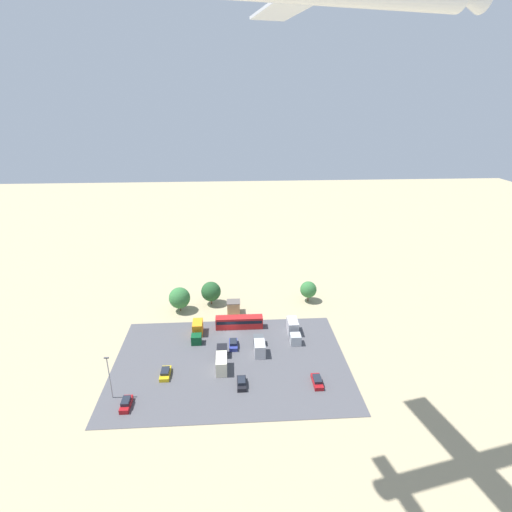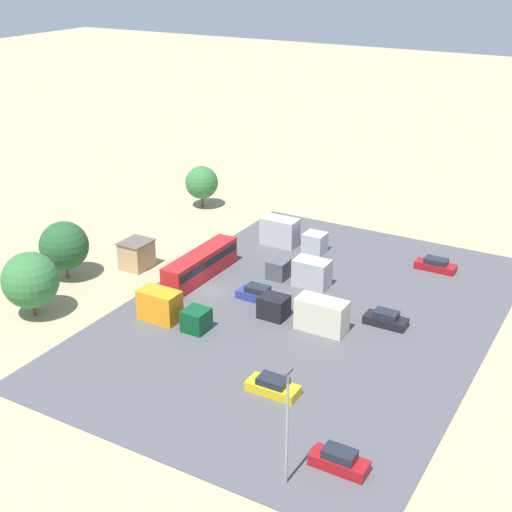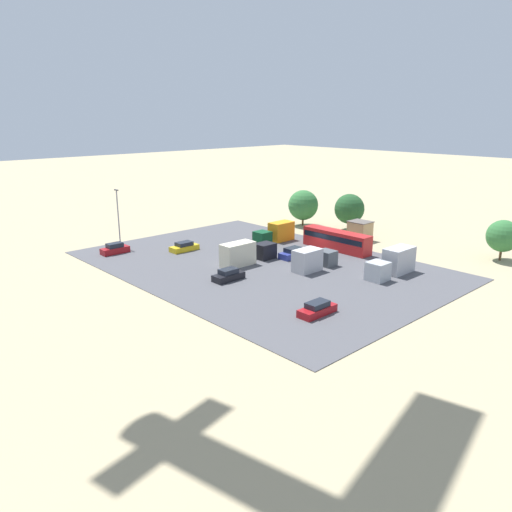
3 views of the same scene
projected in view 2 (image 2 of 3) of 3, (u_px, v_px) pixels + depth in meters
ground_plane at (208, 290)px, 78.20m from camera, size 400.00×400.00×0.00m
parking_lot_surface at (306, 316)px, 72.74m from camera, size 51.03×35.61×0.08m
shed_building at (137, 254)px, 83.05m from camera, size 3.61×3.21×3.31m
bus at (200, 264)px, 80.42m from camera, size 11.85×2.49×3.06m
parked_car_0 at (339, 461)px, 51.22m from camera, size 1.71×4.29×1.63m
parked_car_1 at (386, 319)px, 70.66m from camera, size 1.83×4.27×1.52m
parked_car_2 at (436, 265)px, 82.67m from camera, size 1.81×4.66×1.44m
parked_car_3 at (273, 386)px, 60.00m from camera, size 1.95×4.53×1.43m
parked_car_4 at (258, 294)px, 75.74m from camera, size 1.91×4.44×1.57m
parked_truck_0 at (302, 272)px, 79.08m from camera, size 2.40×7.20×3.07m
parked_truck_1 at (308, 313)px, 70.10m from camera, size 2.32×9.23×3.28m
parked_truck_2 at (290, 235)px, 88.76m from camera, size 2.46×8.45×3.46m
parked_truck_3 at (170, 309)px, 70.87m from camera, size 2.39×7.66×3.16m
tree_near_shed at (30, 280)px, 71.34m from camera, size 5.74×5.74×6.85m
tree_apron_mid at (64, 246)px, 79.55m from camera, size 5.51×5.51×6.71m
tree_apron_far at (202, 183)px, 101.56m from camera, size 4.68×4.68×6.03m
light_pole_lot_centre at (287, 423)px, 48.09m from camera, size 0.90×0.28×9.30m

